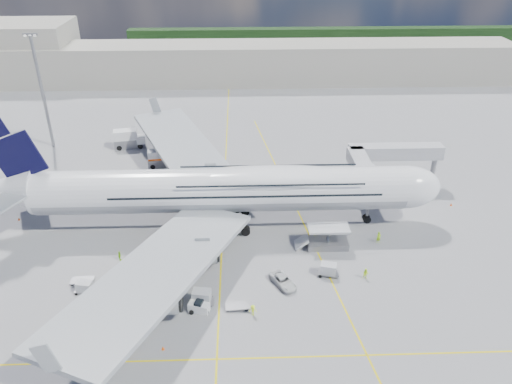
{
  "coord_description": "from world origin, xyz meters",
  "views": [
    {
      "loc": [
        3.24,
        -62.82,
        46.62
      ],
      "look_at": [
        5.68,
        8.0,
        7.4
      ],
      "focal_mm": 35.0,
      "sensor_mm": 36.0,
      "label": 1
    }
  ],
  "objects_px": {
    "cargo_loader": "(326,240)",
    "cone_wing_left_outer": "(195,152)",
    "dolly_row_c": "(202,297)",
    "cone_wing_right_inner": "(203,269)",
    "dolly_back": "(85,287)",
    "baggage_tug": "(199,307)",
    "service_van": "(283,281)",
    "cone_nose": "(451,204)",
    "jet_bridge": "(382,159)",
    "dolly_nose_near": "(237,306)",
    "dolly_row_a": "(82,280)",
    "catering_truck_outer": "(129,139)",
    "crew_wing": "(120,256)",
    "catering_truck_inner": "(162,159)",
    "crew_nose": "(379,237)",
    "cone_wing_left_inner": "(159,196)",
    "dolly_nose_far": "(328,269)",
    "crew_loader": "(366,274)",
    "airliner": "(223,190)",
    "crew_van": "(315,234)",
    "light_mast": "(42,91)",
    "crew_tug": "(253,310)",
    "cone_tail": "(19,219)",
    "cone_wing_right_outer": "(163,348)",
    "dolly_row_b": "(153,261)"
  },
  "relations": [
    {
      "from": "cargo_loader",
      "to": "cone_wing_left_outer",
      "type": "bearing_deg",
      "value": 122.56
    },
    {
      "from": "dolly_row_c",
      "to": "cone_wing_right_inner",
      "type": "xyz_separation_m",
      "value": [
        -0.35,
        7.33,
        -0.85
      ]
    },
    {
      "from": "dolly_back",
      "to": "dolly_row_c",
      "type": "bearing_deg",
      "value": -0.82
    },
    {
      "from": "baggage_tug",
      "to": "service_van",
      "type": "distance_m",
      "value": 12.82
    },
    {
      "from": "dolly_back",
      "to": "cone_nose",
      "type": "bearing_deg",
      "value": 28.77
    },
    {
      "from": "jet_bridge",
      "to": "dolly_nose_near",
      "type": "relative_size",
      "value": 5.74
    },
    {
      "from": "dolly_row_a",
      "to": "cone_wing_right_inner",
      "type": "bearing_deg",
      "value": 5.77
    },
    {
      "from": "catering_truck_outer",
      "to": "crew_wing",
      "type": "distance_m",
      "value": 43.87
    },
    {
      "from": "catering_truck_inner",
      "to": "cone_wing_left_outer",
      "type": "xyz_separation_m",
      "value": [
        6.42,
        6.74,
        -1.51
      ]
    },
    {
      "from": "baggage_tug",
      "to": "crew_wing",
      "type": "height_order",
      "value": "baggage_tug"
    },
    {
      "from": "cone_wing_left_outer",
      "to": "cone_nose",
      "type": "bearing_deg",
      "value": -27.3
    },
    {
      "from": "crew_nose",
      "to": "cone_wing_left_outer",
      "type": "relative_size",
      "value": 3.96
    },
    {
      "from": "cone_nose",
      "to": "cone_wing_left_inner",
      "type": "distance_m",
      "value": 54.36
    },
    {
      "from": "cone_nose",
      "to": "cargo_loader",
      "type": "bearing_deg",
      "value": -154.31
    },
    {
      "from": "dolly_nose_far",
      "to": "crew_nose",
      "type": "bearing_deg",
      "value": 55.62
    },
    {
      "from": "dolly_nose_far",
      "to": "crew_loader",
      "type": "height_order",
      "value": "dolly_nose_far"
    },
    {
      "from": "airliner",
      "to": "dolly_row_c",
      "type": "relative_size",
      "value": 22.05
    },
    {
      "from": "dolly_row_c",
      "to": "crew_van",
      "type": "height_order",
      "value": "dolly_row_c"
    },
    {
      "from": "service_van",
      "to": "jet_bridge",
      "type": "bearing_deg",
      "value": 24.79
    },
    {
      "from": "dolly_nose_far",
      "to": "cone_wing_right_inner",
      "type": "relative_size",
      "value": 5.68
    },
    {
      "from": "dolly_row_c",
      "to": "cone_wing_left_inner",
      "type": "xyz_separation_m",
      "value": [
        -9.88,
        29.87,
        -0.87
      ]
    },
    {
      "from": "service_van",
      "to": "catering_truck_inner",
      "type": "bearing_deg",
      "value": 91.33
    },
    {
      "from": "light_mast",
      "to": "service_van",
      "type": "bearing_deg",
      "value": -46.34
    },
    {
      "from": "light_mast",
      "to": "crew_tug",
      "type": "bearing_deg",
      "value": -52.26
    },
    {
      "from": "cargo_loader",
      "to": "dolly_nose_far",
      "type": "distance_m",
      "value": 7.41
    },
    {
      "from": "cargo_loader",
      "to": "cone_nose",
      "type": "distance_m",
      "value": 27.81
    },
    {
      "from": "cone_nose",
      "to": "dolly_nose_far",
      "type": "bearing_deg",
      "value": -143.21
    },
    {
      "from": "cone_wing_left_outer",
      "to": "dolly_nose_far",
      "type": "bearing_deg",
      "value": -62.83
    },
    {
      "from": "airliner",
      "to": "crew_nose",
      "type": "height_order",
      "value": "airliner"
    },
    {
      "from": "dolly_nose_near",
      "to": "catering_truck_inner",
      "type": "height_order",
      "value": "catering_truck_inner"
    },
    {
      "from": "dolly_row_c",
      "to": "dolly_nose_near",
      "type": "bearing_deg",
      "value": -4.73
    },
    {
      "from": "cone_nose",
      "to": "catering_truck_outer",
      "type": "bearing_deg",
      "value": 155.89
    },
    {
      "from": "cargo_loader",
      "to": "dolly_row_a",
      "type": "relative_size",
      "value": 2.55
    },
    {
      "from": "cargo_loader",
      "to": "catering_truck_inner",
      "type": "bearing_deg",
      "value": 134.71
    },
    {
      "from": "light_mast",
      "to": "crew_tug",
      "type": "distance_m",
      "value": 73.83
    },
    {
      "from": "dolly_nose_far",
      "to": "catering_truck_outer",
      "type": "relative_size",
      "value": 0.46
    },
    {
      "from": "dolly_row_a",
      "to": "dolly_row_c",
      "type": "xyz_separation_m",
      "value": [
        17.63,
        -5.05,
        0.77
      ]
    },
    {
      "from": "cargo_loader",
      "to": "cone_tail",
      "type": "bearing_deg",
      "value": 169.5
    },
    {
      "from": "baggage_tug",
      "to": "cargo_loader",
      "type": "bearing_deg",
      "value": 53.92
    },
    {
      "from": "dolly_row_a",
      "to": "cone_nose",
      "type": "bearing_deg",
      "value": 16.03
    },
    {
      "from": "cone_wing_right_outer",
      "to": "cone_tail",
      "type": "xyz_separation_m",
      "value": [
        -29.09,
        30.86,
        0.0
      ]
    },
    {
      "from": "dolly_row_b",
      "to": "cargo_loader",
      "type": "bearing_deg",
      "value": 3.97
    },
    {
      "from": "dolly_nose_far",
      "to": "crew_nose",
      "type": "distance_m",
      "value": 12.57
    },
    {
      "from": "dolly_row_b",
      "to": "dolly_row_c",
      "type": "bearing_deg",
      "value": -52.74
    },
    {
      "from": "cone_wing_right_inner",
      "to": "crew_tug",
      "type": "bearing_deg",
      "value": -53.73
    },
    {
      "from": "dolly_back",
      "to": "service_van",
      "type": "relative_size",
      "value": 0.62
    },
    {
      "from": "dolly_row_c",
      "to": "catering_truck_inner",
      "type": "distance_m",
      "value": 44.77
    },
    {
      "from": "dolly_back",
      "to": "dolly_nose_near",
      "type": "height_order",
      "value": "dolly_back"
    },
    {
      "from": "cargo_loader",
      "to": "crew_van",
      "type": "relative_size",
      "value": 4.59
    },
    {
      "from": "jet_bridge",
      "to": "crew_wing",
      "type": "relative_size",
      "value": 11.26
    }
  ]
}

